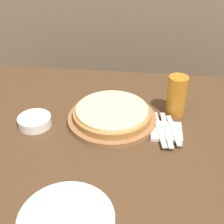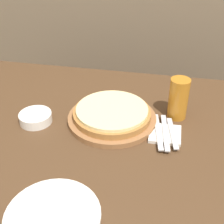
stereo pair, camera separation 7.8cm
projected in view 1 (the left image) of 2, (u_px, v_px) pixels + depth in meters
The scene contains 9 objects.
dining_table at pixel (117, 204), 1.29m from camera, with size 1.53×1.03×0.71m.
pizza_on_board at pixel (112, 115), 1.16m from camera, with size 0.33×0.33×0.06m.
beer_glass at pixel (177, 94), 1.17m from camera, with size 0.07×0.07×0.16m.
dinner_plate at pixel (66, 220), 0.80m from camera, with size 0.25×0.25×0.02m.
side_bowl at pixel (35, 121), 1.14m from camera, with size 0.12×0.12×0.04m.
napkin_stack at pixel (166, 131), 1.11m from camera, with size 0.11×0.11×0.01m.
fork at pixel (159, 129), 1.11m from camera, with size 0.05×0.21×0.00m.
dinner_knife at pixel (166, 130), 1.11m from camera, with size 0.04×0.21×0.00m.
spoon at pixel (174, 130), 1.10m from camera, with size 0.05×0.18×0.00m.
Camera 1 is at (0.08, -0.86, 1.39)m, focal length 50.00 mm.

